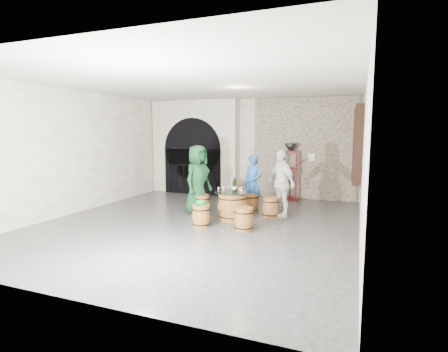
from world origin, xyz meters
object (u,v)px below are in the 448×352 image
at_px(person_white, 281,183).
at_px(side_barrel, 241,190).
at_px(barrel_stool_near_left, 201,216).
at_px(corking_press, 290,167).
at_px(barrel_stool_right, 270,207).
at_px(person_green, 198,180).
at_px(barrel_stool_far, 251,202).
at_px(wine_bottle_left, 234,186).
at_px(barrel_stool_left, 202,204).
at_px(barrel_table, 233,206).
at_px(wine_bottle_center, 234,187).
at_px(person_blue, 253,183).
at_px(wine_bottle_right, 235,185).
at_px(barrel_stool_near_right, 244,219).

height_order(person_white, side_barrel, person_white).
distance_m(barrel_stool_near_left, corking_press, 4.12).
xyz_separation_m(barrel_stool_right, person_green, (-1.87, -0.25, 0.64)).
bearing_deg(barrel_stool_far, corking_press, 71.72).
relative_size(person_white, wine_bottle_left, 5.19).
bearing_deg(barrel_stool_left, barrel_stool_right, 9.45).
relative_size(barrel_stool_far, corking_press, 0.29).
bearing_deg(person_green, corking_press, -22.42).
bearing_deg(barrel_stool_near_left, side_barrel, 93.49).
height_order(barrel_stool_far, barrel_stool_right, same).
xyz_separation_m(barrel_table, person_white, (1.03, 0.71, 0.50)).
relative_size(barrel_stool_left, person_green, 0.28).
bearing_deg(person_green, wine_bottle_center, -96.51).
bearing_deg(wine_bottle_center, barrel_stool_near_left, -123.77).
relative_size(barrel_stool_near_left, corking_press, 0.29).
distance_m(barrel_stool_near_left, wine_bottle_left, 1.19).
height_order(barrel_stool_near_left, person_blue, person_blue).
height_order(barrel_stool_left, person_white, person_white).
bearing_deg(person_green, barrel_stool_left, -92.48).
height_order(wine_bottle_left, wine_bottle_right, same).
relative_size(barrel_table, wine_bottle_left, 2.74).
bearing_deg(barrel_stool_right, barrel_stool_near_left, -130.71).
relative_size(barrel_stool_near_left, wine_bottle_center, 1.56).
distance_m(person_green, wine_bottle_center, 1.22).
xyz_separation_m(barrel_stool_near_right, wine_bottle_center, (-0.47, 0.70, 0.57)).
bearing_deg(barrel_table, barrel_stool_left, 164.18).
height_order(barrel_stool_left, barrel_stool_right, same).
xyz_separation_m(barrel_stool_near_left, wine_bottle_right, (0.45, 1.01, 0.57)).
height_order(barrel_stool_far, barrel_stool_near_left, same).
relative_size(barrel_stool_near_left, person_green, 0.28).
xyz_separation_m(person_blue, wine_bottle_right, (-0.18, -0.91, 0.06)).
height_order(barrel_stool_far, corking_press, corking_press).
height_order(barrel_table, barrel_stool_left, barrel_table).
distance_m(barrel_stool_left, wine_bottle_center, 1.23).
bearing_deg(barrel_stool_left, person_blue, 34.16).
bearing_deg(corking_press, barrel_table, -112.29).
xyz_separation_m(barrel_stool_left, person_green, (-0.13, 0.04, 0.64)).
height_order(wine_bottle_left, wine_bottle_center, same).
relative_size(wine_bottle_left, wine_bottle_right, 1.00).
relative_size(barrel_stool_near_left, person_blue, 0.33).
relative_size(barrel_stool_right, person_blue, 0.33).
distance_m(barrel_stool_left, person_white, 2.11).
xyz_separation_m(person_green, corking_press, (1.91, 2.65, 0.14)).
height_order(barrel_stool_near_right, barrel_stool_near_left, same).
bearing_deg(corking_press, barrel_stool_near_left, -114.75).
xyz_separation_m(wine_bottle_left, corking_press, (0.84, 2.88, 0.21)).
xyz_separation_m(barrel_stool_near_left, wine_bottle_center, (0.51, 0.77, 0.57)).
bearing_deg(barrel_stool_left, wine_bottle_left, -11.69).
distance_m(person_white, side_barrel, 2.59).
height_order(wine_bottle_center, corking_press, corking_press).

